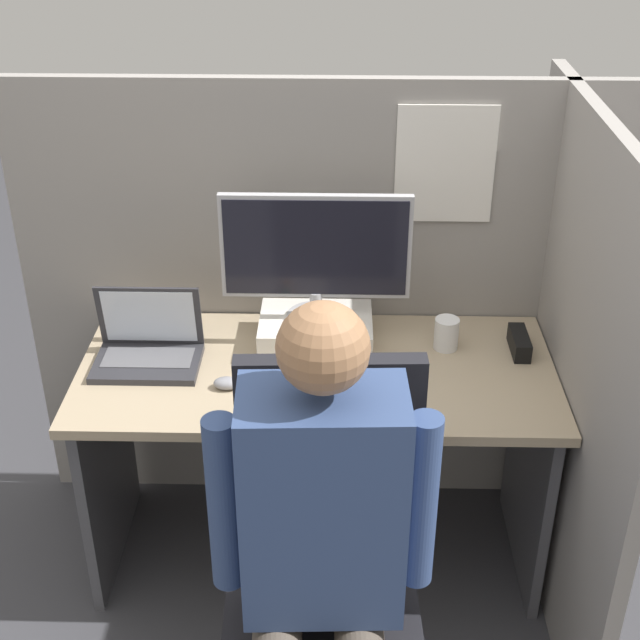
{
  "coord_description": "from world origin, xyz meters",
  "views": [
    {
      "loc": [
        0.06,
        -1.84,
        2.1
      ],
      "look_at": [
        0.01,
        0.16,
        0.96
      ],
      "focal_mm": 50.0,
      "sensor_mm": 36.0,
      "label": 1
    }
  ],
  "objects_px": {
    "monitor": "(316,253)",
    "person": "(321,556)",
    "office_chair": "(325,577)",
    "coffee_mug": "(446,334)",
    "paper_box": "(316,331)",
    "stapler": "(519,343)",
    "laptop": "(148,348)",
    "carrot_toy": "(271,406)"
  },
  "relations": [
    {
      "from": "monitor",
      "to": "laptop",
      "type": "relative_size",
      "value": 1.8
    },
    {
      "from": "paper_box",
      "to": "office_chair",
      "type": "xyz_separation_m",
      "value": [
        0.04,
        -0.77,
        -0.22
      ]
    },
    {
      "from": "laptop",
      "to": "person",
      "type": "bearing_deg",
      "value": -57.75
    },
    {
      "from": "stapler",
      "to": "carrot_toy",
      "type": "distance_m",
      "value": 0.79
    },
    {
      "from": "carrot_toy",
      "to": "coffee_mug",
      "type": "xyz_separation_m",
      "value": [
        0.5,
        0.35,
        0.03
      ]
    },
    {
      "from": "paper_box",
      "to": "laptop",
      "type": "height_order",
      "value": "laptop"
    },
    {
      "from": "person",
      "to": "paper_box",
      "type": "bearing_deg",
      "value": 92.25
    },
    {
      "from": "laptop",
      "to": "coffee_mug",
      "type": "height_order",
      "value": "laptop"
    },
    {
      "from": "paper_box",
      "to": "office_chair",
      "type": "relative_size",
      "value": 0.32
    },
    {
      "from": "paper_box",
      "to": "monitor",
      "type": "height_order",
      "value": "monitor"
    },
    {
      "from": "paper_box",
      "to": "stapler",
      "type": "relative_size",
      "value": 2.29
    },
    {
      "from": "monitor",
      "to": "office_chair",
      "type": "height_order",
      "value": "monitor"
    },
    {
      "from": "monitor",
      "to": "office_chair",
      "type": "distance_m",
      "value": 0.91
    },
    {
      "from": "stapler",
      "to": "coffee_mug",
      "type": "bearing_deg",
      "value": 176.26
    },
    {
      "from": "coffee_mug",
      "to": "paper_box",
      "type": "bearing_deg",
      "value": 177.68
    },
    {
      "from": "carrot_toy",
      "to": "office_chair",
      "type": "xyz_separation_m",
      "value": [
        0.15,
        -0.41,
        -0.2
      ]
    },
    {
      "from": "laptop",
      "to": "carrot_toy",
      "type": "distance_m",
      "value": 0.45
    },
    {
      "from": "laptop",
      "to": "office_chair",
      "type": "xyz_separation_m",
      "value": [
        0.53,
        -0.66,
        -0.22
      ]
    },
    {
      "from": "paper_box",
      "to": "carrot_toy",
      "type": "relative_size",
      "value": 2.36
    },
    {
      "from": "monitor",
      "to": "person",
      "type": "height_order",
      "value": "person"
    },
    {
      "from": "person",
      "to": "coffee_mug",
      "type": "height_order",
      "value": "person"
    },
    {
      "from": "carrot_toy",
      "to": "stapler",
      "type": "bearing_deg",
      "value": 25.03
    },
    {
      "from": "monitor",
      "to": "person",
      "type": "bearing_deg",
      "value": -87.76
    },
    {
      "from": "monitor",
      "to": "carrot_toy",
      "type": "distance_m",
      "value": 0.47
    },
    {
      "from": "person",
      "to": "coffee_mug",
      "type": "distance_m",
      "value": 0.99
    },
    {
      "from": "carrot_toy",
      "to": "coffee_mug",
      "type": "relative_size",
      "value": 1.46
    },
    {
      "from": "monitor",
      "to": "person",
      "type": "distance_m",
      "value": 0.97
    },
    {
      "from": "paper_box",
      "to": "carrot_toy",
      "type": "distance_m",
      "value": 0.38
    },
    {
      "from": "stapler",
      "to": "person",
      "type": "distance_m",
      "value": 1.07
    },
    {
      "from": "paper_box",
      "to": "person",
      "type": "xyz_separation_m",
      "value": [
        0.04,
        -0.94,
        0.01
      ]
    },
    {
      "from": "monitor",
      "to": "coffee_mug",
      "type": "height_order",
      "value": "monitor"
    },
    {
      "from": "laptop",
      "to": "person",
      "type": "height_order",
      "value": "person"
    },
    {
      "from": "stapler",
      "to": "person",
      "type": "xyz_separation_m",
      "value": [
        -0.57,
        -0.91,
        0.02
      ]
    },
    {
      "from": "laptop",
      "to": "stapler",
      "type": "relative_size",
      "value": 2.07
    },
    {
      "from": "paper_box",
      "to": "person",
      "type": "height_order",
      "value": "person"
    },
    {
      "from": "monitor",
      "to": "stapler",
      "type": "relative_size",
      "value": 3.72
    },
    {
      "from": "office_chair",
      "to": "paper_box",
      "type": "bearing_deg",
      "value": 93.25
    },
    {
      "from": "monitor",
      "to": "office_chair",
      "type": "relative_size",
      "value": 0.52
    },
    {
      "from": "paper_box",
      "to": "stapler",
      "type": "bearing_deg",
      "value": -2.83
    },
    {
      "from": "monitor",
      "to": "carrot_toy",
      "type": "relative_size",
      "value": 3.84
    },
    {
      "from": "stapler",
      "to": "carrot_toy",
      "type": "bearing_deg",
      "value": -154.97
    },
    {
      "from": "laptop",
      "to": "carrot_toy",
      "type": "bearing_deg",
      "value": -33.53
    }
  ]
}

